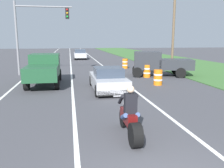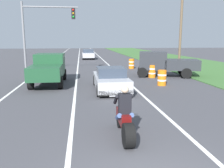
{
  "view_description": "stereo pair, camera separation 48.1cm",
  "coord_description": "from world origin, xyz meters",
  "px_view_note": "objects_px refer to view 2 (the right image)",
  "views": [
    {
      "loc": [
        -1.9,
        -3.79,
        2.92
      ],
      "look_at": [
        -0.09,
        6.23,
        1.0
      ],
      "focal_mm": 37.6,
      "sensor_mm": 36.0,
      "label": 1
    },
    {
      "loc": [
        -1.42,
        -3.86,
        2.92
      ],
      "look_at": [
        -0.09,
        6.23,
        1.0
      ],
      "focal_mm": 37.6,
      "sensor_mm": 36.0,
      "label": 2
    }
  ],
  "objects_px": {
    "motorcycle_with_rider": "(125,120)",
    "pickup_truck_left_lane_dark_green": "(49,68)",
    "construction_barrel_nearest": "(162,78)",
    "construction_barrel_mid": "(152,71)",
    "construction_barrel_far": "(131,64)",
    "distant_car_far_ahead": "(88,54)",
    "pickup_truck_right_shoulder_dark_grey": "(164,63)",
    "traffic_light_mast_near": "(41,27)",
    "sports_car_silver": "(111,80)"
  },
  "relations": [
    {
      "from": "sports_car_silver",
      "to": "construction_barrel_mid",
      "type": "xyz_separation_m",
      "value": [
        3.81,
        4.26,
        -0.13
      ]
    },
    {
      "from": "construction_barrel_mid",
      "to": "construction_barrel_far",
      "type": "height_order",
      "value": "same"
    },
    {
      "from": "motorcycle_with_rider",
      "to": "pickup_truck_right_shoulder_dark_grey",
      "type": "xyz_separation_m",
      "value": [
        5.41,
        11.63,
        0.51
      ]
    },
    {
      "from": "pickup_truck_left_lane_dark_green",
      "to": "construction_barrel_mid",
      "type": "height_order",
      "value": "pickup_truck_left_lane_dark_green"
    },
    {
      "from": "motorcycle_with_rider",
      "to": "construction_barrel_nearest",
      "type": "xyz_separation_m",
      "value": [
        3.94,
        7.94,
        -0.09
      ]
    },
    {
      "from": "pickup_truck_right_shoulder_dark_grey",
      "to": "construction_barrel_far",
      "type": "relative_size",
      "value": 5.14
    },
    {
      "from": "construction_barrel_far",
      "to": "pickup_truck_left_lane_dark_green",
      "type": "bearing_deg",
      "value": -133.1
    },
    {
      "from": "traffic_light_mast_near",
      "to": "construction_barrel_far",
      "type": "relative_size",
      "value": 6.0
    },
    {
      "from": "sports_car_silver",
      "to": "distant_car_far_ahead",
      "type": "distance_m",
      "value": 23.02
    },
    {
      "from": "traffic_light_mast_near",
      "to": "distant_car_far_ahead",
      "type": "relative_size",
      "value": 1.5
    },
    {
      "from": "motorcycle_with_rider",
      "to": "construction_barrel_mid",
      "type": "height_order",
      "value": "motorcycle_with_rider"
    },
    {
      "from": "pickup_truck_right_shoulder_dark_grey",
      "to": "traffic_light_mast_near",
      "type": "height_order",
      "value": "traffic_light_mast_near"
    },
    {
      "from": "construction_barrel_far",
      "to": "distant_car_far_ahead",
      "type": "height_order",
      "value": "distant_car_far_ahead"
    },
    {
      "from": "motorcycle_with_rider",
      "to": "construction_barrel_mid",
      "type": "bearing_deg",
      "value": 69.08
    },
    {
      "from": "motorcycle_with_rider",
      "to": "distant_car_far_ahead",
      "type": "relative_size",
      "value": 0.55
    },
    {
      "from": "pickup_truck_right_shoulder_dark_grey",
      "to": "motorcycle_with_rider",
      "type": "bearing_deg",
      "value": -114.93
    },
    {
      "from": "motorcycle_with_rider",
      "to": "sports_car_silver",
      "type": "distance_m",
      "value": 6.91
    },
    {
      "from": "construction_barrel_nearest",
      "to": "pickup_truck_left_lane_dark_green",
      "type": "bearing_deg",
      "value": 169.28
    },
    {
      "from": "sports_car_silver",
      "to": "pickup_truck_right_shoulder_dark_grey",
      "type": "height_order",
      "value": "pickup_truck_right_shoulder_dark_grey"
    },
    {
      "from": "construction_barrel_mid",
      "to": "distant_car_far_ahead",
      "type": "relative_size",
      "value": 0.25
    },
    {
      "from": "distant_car_far_ahead",
      "to": "construction_barrel_mid",
      "type": "bearing_deg",
      "value": -76.79
    },
    {
      "from": "distant_car_far_ahead",
      "to": "sports_car_silver",
      "type": "bearing_deg",
      "value": -88.52
    },
    {
      "from": "motorcycle_with_rider",
      "to": "pickup_truck_left_lane_dark_green",
      "type": "bearing_deg",
      "value": 109.95
    },
    {
      "from": "pickup_truck_right_shoulder_dark_grey",
      "to": "construction_barrel_nearest",
      "type": "distance_m",
      "value": 4.02
    },
    {
      "from": "sports_car_silver",
      "to": "pickup_truck_left_lane_dark_green",
      "type": "bearing_deg",
      "value": 147.74
    },
    {
      "from": "motorcycle_with_rider",
      "to": "pickup_truck_left_lane_dark_green",
      "type": "height_order",
      "value": "pickup_truck_left_lane_dark_green"
    },
    {
      "from": "pickup_truck_left_lane_dark_green",
      "to": "traffic_light_mast_near",
      "type": "distance_m",
      "value": 5.79
    },
    {
      "from": "pickup_truck_left_lane_dark_green",
      "to": "distant_car_far_ahead",
      "type": "relative_size",
      "value": 1.2
    },
    {
      "from": "motorcycle_with_rider",
      "to": "distant_car_far_ahead",
      "type": "bearing_deg",
      "value": 90.27
    },
    {
      "from": "pickup_truck_left_lane_dark_green",
      "to": "construction_barrel_nearest",
      "type": "relative_size",
      "value": 4.8
    },
    {
      "from": "sports_car_silver",
      "to": "distant_car_far_ahead",
      "type": "relative_size",
      "value": 1.08
    },
    {
      "from": "motorcycle_with_rider",
      "to": "traffic_light_mast_near",
      "type": "height_order",
      "value": "traffic_light_mast_near"
    },
    {
      "from": "traffic_light_mast_near",
      "to": "construction_barrel_mid",
      "type": "distance_m",
      "value": 9.93
    },
    {
      "from": "pickup_truck_right_shoulder_dark_grey",
      "to": "construction_barrel_mid",
      "type": "distance_m",
      "value": 1.37
    },
    {
      "from": "distant_car_far_ahead",
      "to": "pickup_truck_right_shoulder_dark_grey",
      "type": "bearing_deg",
      "value": -73.13
    },
    {
      "from": "construction_barrel_far",
      "to": "sports_car_silver",
      "type": "bearing_deg",
      "value": -108.68
    },
    {
      "from": "pickup_truck_right_shoulder_dark_grey",
      "to": "construction_barrel_far",
      "type": "bearing_deg",
      "value": 105.31
    },
    {
      "from": "motorcycle_with_rider",
      "to": "pickup_truck_left_lane_dark_green",
      "type": "relative_size",
      "value": 0.46
    },
    {
      "from": "distant_car_far_ahead",
      "to": "traffic_light_mast_near",
      "type": "bearing_deg",
      "value": -105.55
    },
    {
      "from": "construction_barrel_nearest",
      "to": "traffic_light_mast_near",
      "type": "bearing_deg",
      "value": 143.38
    },
    {
      "from": "construction_barrel_mid",
      "to": "motorcycle_with_rider",
      "type": "bearing_deg",
      "value": -110.92
    },
    {
      "from": "pickup_truck_left_lane_dark_green",
      "to": "construction_barrel_far",
      "type": "bearing_deg",
      "value": 46.9
    },
    {
      "from": "pickup_truck_left_lane_dark_green",
      "to": "construction_barrel_far",
      "type": "relative_size",
      "value": 4.8
    },
    {
      "from": "construction_barrel_nearest",
      "to": "construction_barrel_mid",
      "type": "bearing_deg",
      "value": 84.21
    },
    {
      "from": "construction_barrel_far",
      "to": "construction_barrel_nearest",
      "type": "bearing_deg",
      "value": -89.79
    },
    {
      "from": "sports_car_silver",
      "to": "construction_barrel_far",
      "type": "relative_size",
      "value": 4.3
    },
    {
      "from": "sports_car_silver",
      "to": "construction_barrel_far",
      "type": "distance_m",
      "value": 10.78
    },
    {
      "from": "construction_barrel_far",
      "to": "traffic_light_mast_near",
      "type": "bearing_deg",
      "value": -161.01
    },
    {
      "from": "sports_car_silver",
      "to": "pickup_truck_right_shoulder_dark_grey",
      "type": "distance_m",
      "value": 6.86
    },
    {
      "from": "construction_barrel_far",
      "to": "pickup_truck_right_shoulder_dark_grey",
      "type": "bearing_deg",
      "value": -74.69
    }
  ]
}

